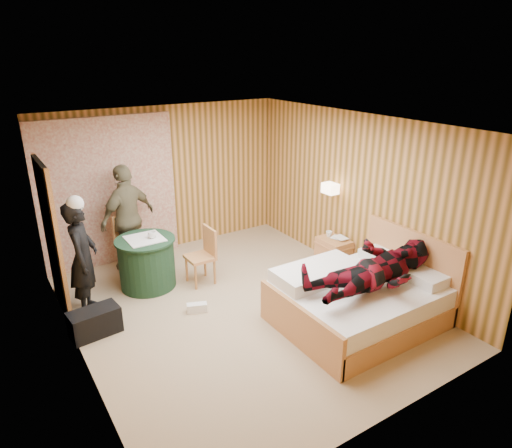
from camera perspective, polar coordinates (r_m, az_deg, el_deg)
floor at (r=6.41m, az=-1.88°, el=-10.40°), size 4.20×5.00×0.01m
ceiling at (r=5.54m, az=-2.19°, el=12.28°), size 4.20×5.00×0.01m
wall_back at (r=8.02m, az=-11.23°, el=5.45°), size 4.20×0.02×2.50m
wall_left at (r=5.21m, az=-22.37°, el=-4.32°), size 0.02×5.00×2.50m
wall_right at (r=7.10m, az=12.73°, el=3.34°), size 0.02×5.00×2.50m
curtain at (r=7.68m, az=-17.93°, el=3.75°), size 2.20×0.08×2.40m
doorway at (r=6.58m, az=-24.19°, el=-1.52°), size 0.06×0.90×2.05m
wall_lamp at (r=7.28m, az=9.29°, el=4.42°), size 0.26×0.24×0.16m
bed at (r=6.13m, az=12.69°, el=-9.20°), size 1.99×1.55×1.07m
nightstand at (r=7.47m, az=9.63°, el=-3.65°), size 0.39×0.53×0.51m
round_table at (r=6.97m, az=-13.48°, el=-4.67°), size 0.87×0.87×0.77m
chair_far at (r=7.51m, az=-15.53°, el=-1.72°), size 0.52×0.52×0.93m
chair_near at (r=6.91m, az=-6.49°, el=-3.40°), size 0.39×0.39×0.87m
duffel_bag at (r=6.13m, az=-19.50°, el=-11.48°), size 0.63×0.38×0.34m
sneaker_left at (r=7.13m, az=-11.18°, el=-6.85°), size 0.26×0.12×0.11m
sneaker_right at (r=6.34m, az=-7.39°, el=-10.33°), size 0.29×0.20×0.12m
woman_standing at (r=6.40m, az=-20.81°, el=-4.04°), size 0.57×0.67×1.56m
man_at_table at (r=7.44m, az=-15.70°, el=0.72°), size 1.09×0.78×1.72m
man_on_bed at (r=5.71m, az=14.98°, el=-4.33°), size 0.86×0.67×1.77m
book_lower at (r=7.33m, az=10.01°, el=-1.95°), size 0.24×0.27×0.02m
book_upper at (r=7.32m, az=10.02°, el=-1.80°), size 0.18×0.24×0.02m
cup_nightstand at (r=7.44m, az=9.10°, el=-1.24°), size 0.11×0.11×0.09m
cup_table at (r=6.79m, az=-12.85°, el=-1.34°), size 0.15×0.15×0.10m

